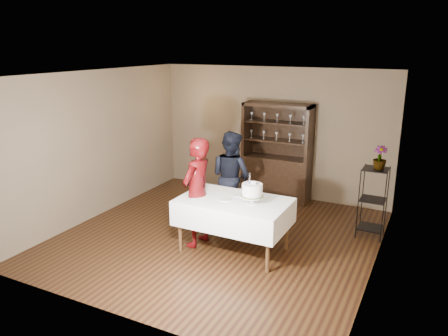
% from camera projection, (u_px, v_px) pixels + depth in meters
% --- Properties ---
extents(floor, '(5.00, 5.00, 0.00)m').
position_uv_depth(floor, '(218.00, 237.00, 7.38)').
color(floor, black).
rests_on(floor, ground).
extents(ceiling, '(5.00, 5.00, 0.00)m').
position_uv_depth(ceiling, '(218.00, 74.00, 6.63)').
color(ceiling, white).
rests_on(ceiling, back_wall).
extents(back_wall, '(5.00, 0.02, 2.70)m').
position_uv_depth(back_wall, '(273.00, 132.00, 9.15)').
color(back_wall, brown).
rests_on(back_wall, floor).
extents(wall_left, '(0.02, 5.00, 2.70)m').
position_uv_depth(wall_left, '(98.00, 144.00, 8.08)').
color(wall_left, brown).
rests_on(wall_left, floor).
extents(wall_right, '(0.02, 5.00, 2.70)m').
position_uv_depth(wall_right, '(381.00, 181.00, 5.93)').
color(wall_right, brown).
rests_on(wall_right, floor).
extents(china_hutch, '(1.40, 0.48, 2.00)m').
position_uv_depth(china_hutch, '(276.00, 168.00, 9.04)').
color(china_hutch, black).
rests_on(china_hutch, floor).
extents(plant_etagere, '(0.42, 0.42, 1.20)m').
position_uv_depth(plant_etagere, '(373.00, 200.00, 7.25)').
color(plant_etagere, black).
rests_on(plant_etagere, floor).
extents(cake_table, '(1.69, 1.05, 0.84)m').
position_uv_depth(cake_table, '(234.00, 212.00, 6.73)').
color(cake_table, white).
rests_on(cake_table, floor).
extents(woman, '(0.47, 0.67, 1.77)m').
position_uv_depth(woman, '(197.00, 192.00, 6.89)').
color(woman, '#370506').
rests_on(woman, floor).
extents(man, '(0.96, 0.84, 1.67)m').
position_uv_depth(man, '(231.00, 176.00, 7.89)').
color(man, black).
rests_on(man, floor).
extents(cake, '(0.40, 0.40, 0.47)m').
position_uv_depth(cake, '(252.00, 191.00, 6.49)').
color(cake, white).
rests_on(cake, cake_table).
extents(plate_near, '(0.21, 0.21, 0.01)m').
position_uv_depth(plate_near, '(225.00, 200.00, 6.67)').
color(plate_near, white).
rests_on(plate_near, cake_table).
extents(plate_far, '(0.18, 0.18, 0.01)m').
position_uv_depth(plate_far, '(240.00, 195.00, 6.85)').
color(plate_far, white).
rests_on(plate_far, cake_table).
extents(potted_plant, '(0.23, 0.23, 0.39)m').
position_uv_depth(potted_plant, '(380.00, 158.00, 7.01)').
color(potted_plant, '#486530').
rests_on(potted_plant, plant_etagere).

